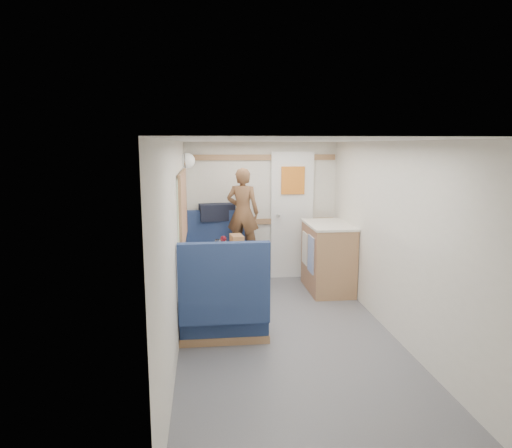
{
  "coord_description": "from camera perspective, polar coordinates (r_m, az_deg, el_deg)",
  "views": [
    {
      "loc": [
        -0.82,
        -4.29,
        1.96
      ],
      "look_at": [
        -0.23,
        0.9,
        1.05
      ],
      "focal_mm": 32.0,
      "sensor_mm": 36.0,
      "label": 1
    }
  ],
  "objects": [
    {
      "name": "dinette_table",
      "position": [
        5.47,
        -4.48,
        -4.89
      ],
      "size": [
        0.62,
        0.92,
        0.72
      ],
      "color": "white",
      "rests_on": "floor"
    },
    {
      "name": "floor",
      "position": [
        4.79,
        4.11,
        -14.3
      ],
      "size": [
        4.5,
        4.5,
        0.0
      ],
      "primitive_type": "plane",
      "color": "#515156",
      "rests_on": "ground"
    },
    {
      "name": "oak_trim_high",
      "position": [
        6.57,
        0.71,
        8.33
      ],
      "size": [
        2.15,
        0.02,
        0.08
      ],
      "primitive_type": "cube",
      "color": "#936142",
      "rests_on": "wall_back"
    },
    {
      "name": "ledge",
      "position": [
        6.5,
        -4.87,
        0.3
      ],
      "size": [
        0.9,
        0.14,
        0.04
      ],
      "primitive_type": "cube",
      "color": "#936142",
      "rests_on": "bench_far"
    },
    {
      "name": "duffel_bag",
      "position": [
        6.48,
        -4.91,
        1.5
      ],
      "size": [
        0.52,
        0.31,
        0.23
      ],
      "primitive_type": "cube",
      "rotation": [
        0.0,
        0.0,
        0.17
      ],
      "color": "black",
      "rests_on": "ledge"
    },
    {
      "name": "rear_door",
      "position": [
        6.7,
        4.53,
        1.4
      ],
      "size": [
        0.62,
        0.12,
        1.86
      ],
      "color": "white",
      "rests_on": "wall_back"
    },
    {
      "name": "dome_light",
      "position": [
        6.15,
        -8.59,
        7.83
      ],
      "size": [
        0.2,
        0.2,
        0.2
      ],
      "primitive_type": "sphere",
      "color": "white",
      "rests_on": "wall_left"
    },
    {
      "name": "oak_trim_low",
      "position": [
        6.66,
        0.7,
        0.31
      ],
      "size": [
        2.15,
        0.02,
        0.08
      ],
      "primitive_type": "cube",
      "color": "#936142",
      "rests_on": "wall_back"
    },
    {
      "name": "beer_glass",
      "position": [
        5.47,
        -2.9,
        -2.71
      ],
      "size": [
        0.06,
        0.06,
        0.09
      ],
      "primitive_type": "cylinder",
      "color": "brown",
      "rests_on": "dinette_table"
    },
    {
      "name": "salt_grinder",
      "position": [
        5.41,
        -4.47,
        -2.88
      ],
      "size": [
        0.04,
        0.04,
        0.09
      ],
      "primitive_type": "cylinder",
      "color": "white",
      "rests_on": "dinette_table"
    },
    {
      "name": "wine_glass",
      "position": [
        5.46,
        -4.1,
        -1.94
      ],
      "size": [
        0.08,
        0.08,
        0.17
      ],
      "color": "white",
      "rests_on": "dinette_table"
    },
    {
      "name": "tumbler_right",
      "position": [
        5.58,
        -4.08,
        -2.37
      ],
      "size": [
        0.07,
        0.07,
        0.11
      ],
      "primitive_type": "cylinder",
      "color": "white",
      "rests_on": "dinette_table"
    },
    {
      "name": "pepper_grinder",
      "position": [
        5.55,
        -4.22,
        -2.58
      ],
      "size": [
        0.03,
        0.03,
        0.09
      ],
      "primitive_type": "cylinder",
      "color": "black",
      "rests_on": "dinette_table"
    },
    {
      "name": "ceiling",
      "position": [
        4.37,
        4.44,
        10.38
      ],
      "size": [
        4.5,
        4.5,
        0.0
      ],
      "primitive_type": "plane",
      "rotation": [
        3.14,
        0.0,
        0.0
      ],
      "color": "silver",
      "rests_on": "wall_back"
    },
    {
      "name": "cheese_block",
      "position": [
        5.12,
        -2.84,
        -3.74
      ],
      "size": [
        0.12,
        0.1,
        0.03
      ],
      "primitive_type": "cube",
      "rotation": [
        0.0,
        0.0,
        0.43
      ],
      "color": "#D7CC7C",
      "rests_on": "tray"
    },
    {
      "name": "bread_loaf",
      "position": [
        5.8,
        -2.42,
        -1.91
      ],
      "size": [
        0.18,
        0.28,
        0.11
      ],
      "primitive_type": "cube",
      "rotation": [
        0.0,
        0.0,
        0.15
      ],
      "color": "#8D5F3B",
      "rests_on": "dinette_table"
    },
    {
      "name": "side_window",
      "position": [
        5.34,
        -9.19,
        2.13
      ],
      "size": [
        0.04,
        1.3,
        0.72
      ],
      "primitive_type": "cube",
      "color": "#9CAB91",
      "rests_on": "wall_left"
    },
    {
      "name": "tumbler_left",
      "position": [
        5.06,
        -5.93,
        -3.76
      ],
      "size": [
        0.06,
        0.06,
        0.1
      ],
      "primitive_type": "cylinder",
      "color": "white",
      "rests_on": "dinette_table"
    },
    {
      "name": "galley_counter",
      "position": [
        6.25,
        8.96,
        -4.06
      ],
      "size": [
        0.57,
        0.92,
        0.92
      ],
      "color": "#936142",
      "rests_on": "floor"
    },
    {
      "name": "wall_back",
      "position": [
        6.66,
        0.68,
        1.61
      ],
      "size": [
        2.2,
        0.02,
        2.0
      ],
      "primitive_type": "cube",
      "color": "silver",
      "rests_on": "floor"
    },
    {
      "name": "tray",
      "position": [
        5.15,
        -3.14,
        -3.94
      ],
      "size": [
        0.3,
        0.38,
        0.02
      ],
      "primitive_type": "cube",
      "rotation": [
        0.0,
        0.0,
        0.08
      ],
      "color": "white",
      "rests_on": "dinette_table"
    },
    {
      "name": "person",
      "position": [
        6.18,
        -1.67,
        1.46
      ],
      "size": [
        0.51,
        0.41,
        1.21
      ],
      "primitive_type": "imported",
      "rotation": [
        0.0,
        0.0,
        2.84
      ],
      "color": "brown",
      "rests_on": "bench_far"
    },
    {
      "name": "bench_far",
      "position": [
        6.38,
        -4.73,
        -5.22
      ],
      "size": [
        0.9,
        0.59,
        1.05
      ],
      "color": "#162148",
      "rests_on": "floor"
    },
    {
      "name": "wall_right",
      "position": [
        4.8,
        17.3,
        -2.11
      ],
      "size": [
        0.02,
        4.5,
        2.0
      ],
      "primitive_type": "cube",
      "color": "silver",
      "rests_on": "floor"
    },
    {
      "name": "orange_fruit",
      "position": [
        5.16,
        -1.89,
        -3.39
      ],
      "size": [
        0.08,
        0.08,
        0.08
      ],
      "primitive_type": "sphere",
      "color": "#DE4B09",
      "rests_on": "tray"
    },
    {
      "name": "wall_left",
      "position": [
        4.41,
        -9.95,
        -2.86
      ],
      "size": [
        0.02,
        4.5,
        2.0
      ],
      "primitive_type": "cube",
      "color": "silver",
      "rests_on": "floor"
    },
    {
      "name": "bench_near",
      "position": [
        4.73,
        -4.05,
        -10.68
      ],
      "size": [
        0.9,
        0.59,
        1.05
      ],
      "color": "#162148",
      "rests_on": "floor"
    },
    {
      "name": "tumbler_mid",
      "position": [
        5.58,
        -4.82,
        -2.44
      ],
      "size": [
        0.06,
        0.06,
        0.1
      ],
      "primitive_type": "cylinder",
      "color": "white",
      "rests_on": "dinette_table"
    }
  ]
}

